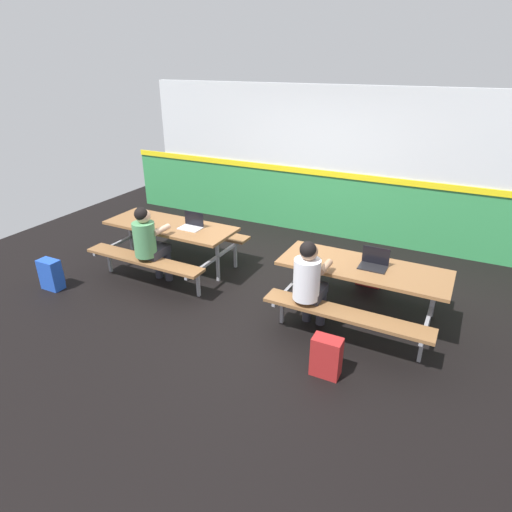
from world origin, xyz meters
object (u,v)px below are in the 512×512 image
Objects in this scene: student_nearer at (149,240)px; laptop_silver at (192,225)px; picnic_table_left at (171,235)px; backpack_dark at (51,275)px; picnic_table_right at (362,279)px; satchel_spare at (326,357)px; tote_bag_bright at (370,273)px; laptop_dark at (374,263)px; student_further at (309,280)px.

student_nearer is 3.74× the size of laptop_silver.
picnic_table_left is 4.54× the size of backpack_dark.
laptop_silver is 0.73× the size of backpack_dark.
picnic_table_right is 2.56m from laptop_silver.
picnic_table_right is 1.22m from satchel_spare.
tote_bag_bright is at bearing 27.90° from backpack_dark.
picnic_table_left reaches higher than tote_bag_bright.
student_further is at bearing -135.08° from laptop_dark.
student_further is 2.74× the size of backpack_dark.
tote_bag_bright is (-0.20, 0.92, -0.59)m from laptop_dark.
student_nearer reaches higher than picnic_table_right.
satchel_spare reaches higher than tote_bag_bright.
laptop_silver is at bearing 40.11° from backpack_dark.
student_further is 3.68m from backpack_dark.
laptop_silver is 0.75× the size of tote_bag_bright.
laptop_dark is 1.34m from satchel_spare.
student_further is at bearing -131.10° from picnic_table_right.
laptop_dark is (0.11, 0.04, 0.21)m from picnic_table_right.
backpack_dark is (-1.53, -1.29, -0.57)m from laptop_silver.
satchel_spare is at bearing -91.82° from picnic_table_right.
student_nearer reaches higher than tote_bag_bright.
picnic_table_right is at bearing 8.98° from student_nearer.
laptop_dark is at bearing -1.34° from picnic_table_left.
picnic_table_left and picnic_table_right have the same top height.
picnic_table_right is (2.91, -0.11, 0.00)m from picnic_table_left.
student_nearer is at bearing 165.80° from satchel_spare.
laptop_silver reaches higher than picnic_table_left.
tote_bag_bright is 0.98× the size of satchel_spare.
student_further is (2.37, -0.10, 0.00)m from student_nearer.
picnic_table_right is 1.04m from tote_bag_bright.
picnic_table_left is 0.42m from laptop_silver.
laptop_silver and laptop_dark have the same top height.
student_further reaches higher than picnic_table_left.
student_nearer is 2.81× the size of tote_bag_bright.
laptop_silver reaches higher than tote_bag_bright.
picnic_table_left is 6.18× the size of laptop_dark.
satchel_spare is at bearing -14.20° from student_nearer.
student_further is at bearing -2.39° from student_nearer.
picnic_table_right is at bearing 48.90° from student_further.
tote_bag_bright is at bearing 18.47° from laptop_silver.
student_nearer is at bearing -170.66° from laptop_dark.
satchel_spare is at bearing -88.54° from tote_bag_bright.
backpack_dark is at bearing -164.15° from laptop_dark.
tote_bag_bright is at bearing 102.16° from laptop_dark.
laptop_silver reaches higher than satchel_spare.
student_further reaches higher than laptop_dark.
student_further is 2.74× the size of satchel_spare.
student_further is at bearing -15.12° from picnic_table_left.
student_nearer is 2.95m from satchel_spare.
student_nearer reaches higher than laptop_dark.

